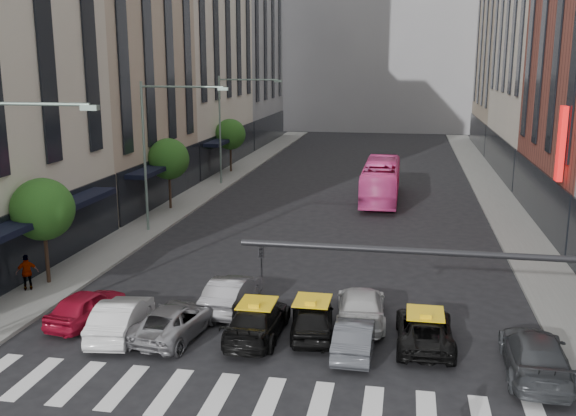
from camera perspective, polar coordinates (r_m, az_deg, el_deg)
The scene contains 25 objects.
sidewalk_left at distance 49.83m, azimuth -8.44°, elevation 0.91°, with size 3.00×96.00×0.15m, color slate.
sidewalk_right at distance 47.71m, azimuth 18.71°, elevation -0.16°, with size 3.00×96.00×0.15m, color slate.
building_left_b at distance 49.08m, azimuth -15.98°, elevation 14.40°, with size 8.00×16.00×24.00m, color tan.
building_left_d at distance 84.02m, azimuth -4.50°, elevation 16.03°, with size 8.00×18.00×30.00m, color gray.
building_right_d at distance 82.14m, azimuth 19.94°, elevation 14.71°, with size 8.00×18.00×28.00m, color tan.
building_far at distance 101.49m, azimuth 8.31°, elevation 17.08°, with size 30.00×10.00×36.00m, color gray.
tree_near at distance 31.45m, azimuth -20.97°, elevation -0.12°, with size 2.88×2.88×4.95m.
tree_mid at distance 45.61m, azimuth -10.56°, elevation 4.30°, with size 2.88×2.88×4.95m.
tree_far at distance 60.69m, azimuth -5.16°, elevation 6.54°, with size 2.88×2.88×4.95m.
streetlamp_mid at distance 39.15m, azimuth -11.42°, elevation 6.22°, with size 5.38×0.25×9.00m.
streetlamp_far at distance 54.25m, azimuth -5.11°, elevation 8.19°, with size 5.38×0.25×9.00m.
traffic_signal at distance 16.47m, azimuth 21.27°, elevation -8.56°, with size 10.10×0.20×6.00m.
liberty_sign at distance 37.23m, azimuth 23.12°, elevation 5.27°, with size 0.30×0.70×4.00m.
car_red at distance 27.24m, azimuth -17.46°, elevation -8.33°, with size 1.60×3.98×1.36m, color maroon.
car_white_front at distance 25.65m, azimuth -14.63°, elevation -9.40°, with size 1.51×4.33×1.43m, color silver.
car_silver at distance 25.15m, azimuth -10.02°, elevation -9.81°, with size 2.11×4.58×1.27m, color gray.
taxi_left at distance 24.69m, azimuth -2.73°, elevation -9.96°, with size 1.90×4.68×1.36m, color black.
taxi_center at distance 24.88m, azimuth 2.17°, elevation -9.75°, with size 1.62×4.03×1.37m, color black.
car_grey_mid at distance 23.62m, azimuth 5.98°, elevation -11.22°, with size 1.35×3.87×1.28m, color #404348.
taxi_right at distance 24.57m, azimuth 12.05°, elevation -10.52°, with size 2.04×4.43×1.23m, color black.
car_grey_curb at distance 23.41m, azimuth 21.13°, elevation -12.06°, with size 2.03×4.99×1.45m, color #383B3E.
car_row2_left at distance 27.48m, azimuth -5.03°, elevation -7.51°, with size 1.50×4.29×1.41m, color gray.
car_row2_right at distance 26.20m, azimuth 6.50°, elevation -8.64°, with size 1.91×4.70×1.36m, color silver.
bus at distance 48.83m, azimuth 8.27°, elevation 2.40°, with size 2.55×10.90×3.04m, color #F748A1.
pedestrian_far at distance 31.39m, azimuth -22.17°, elevation -5.32°, with size 0.97×0.40×1.65m, color gray.
Camera 1 is at (4.49, -16.09, 10.23)m, focal length 40.00 mm.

